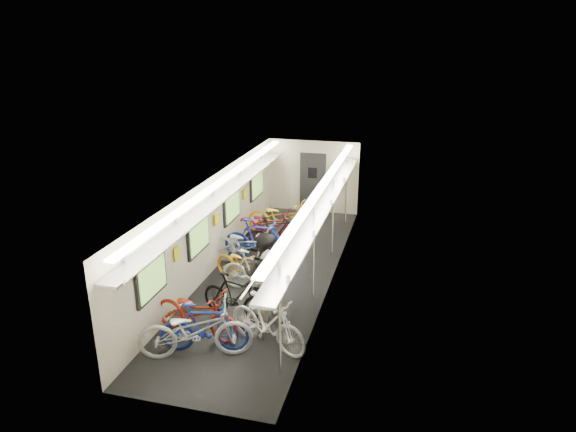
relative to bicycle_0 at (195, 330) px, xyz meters
The scene contains 16 objects.
train_car_shell 4.51m from the bicycle_0, 89.66° to the left, with size 10.00×10.00×10.00m.
bicycle_0 is the anchor object (origin of this frame).
bicycle_1 0.22m from the bicycle_0, 64.68° to the left, with size 0.48×1.70×1.02m, color navy.
bicycle_2 0.72m from the bicycle_0, 112.42° to the left, with size 0.67×1.93×1.01m, color maroon.
bicycle_3 1.48m from the bicycle_0, 80.50° to the left, with size 0.47×1.67×1.00m, color black.
bicycle_4 3.00m from the bicycle_0, 91.72° to the left, with size 0.63×1.80×0.94m, color orange.
bicycle_5 2.70m from the bicycle_0, 84.11° to the left, with size 0.47×1.68×1.01m, color silver.
bicycle_6 3.93m from the bicycle_0, 95.18° to the left, with size 0.74×2.12×1.11m, color #AEADB2.
bicycle_7 4.42m from the bicycle_0, 92.49° to the left, with size 0.53×1.89×1.13m, color navy.
bicycle_8 5.51m from the bicycle_0, 92.43° to the left, with size 0.72×2.07×1.09m, color maroon.
bicycle_9 5.06m from the bicycle_0, 88.96° to the left, with size 0.48×1.69×1.01m, color black.
bicycle_10 6.11m from the bicycle_0, 90.19° to the left, with size 0.76×2.18×1.14m, color yellow.
bicycle_11 1.34m from the bicycle_0, 26.92° to the left, with size 0.51×1.80×1.08m, color white.
passenger_near 1.53m from the bicycle_0, 41.01° to the left, with size 0.68×0.45×1.86m, color gray.
passenger_mid 1.93m from the bicycle_0, 64.98° to the left, with size 0.92×0.72×1.89m, color black.
backpack 2.08m from the bicycle_0, 57.42° to the left, with size 0.26×0.14×0.38m, color #A11011.
Camera 1 is at (3.26, -11.08, 5.66)m, focal length 32.00 mm.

